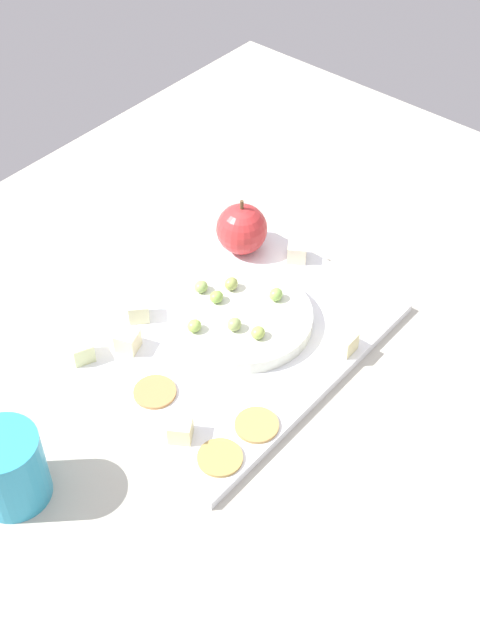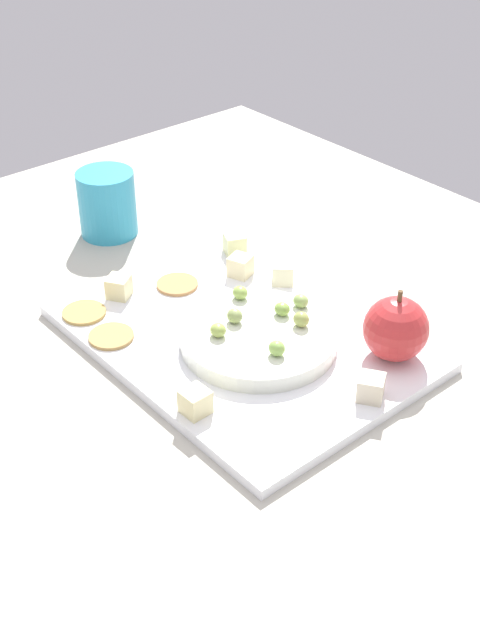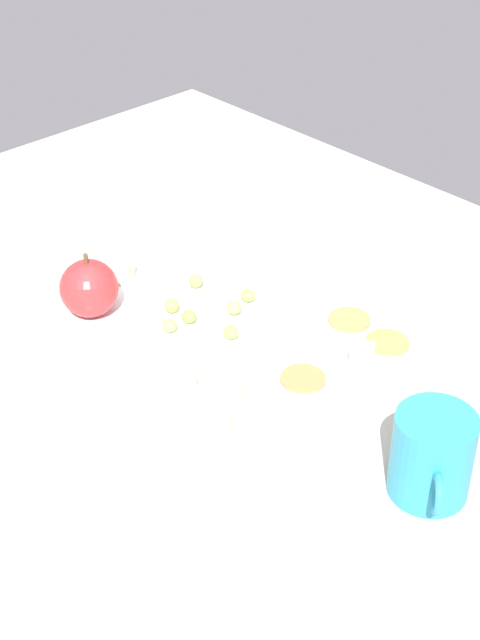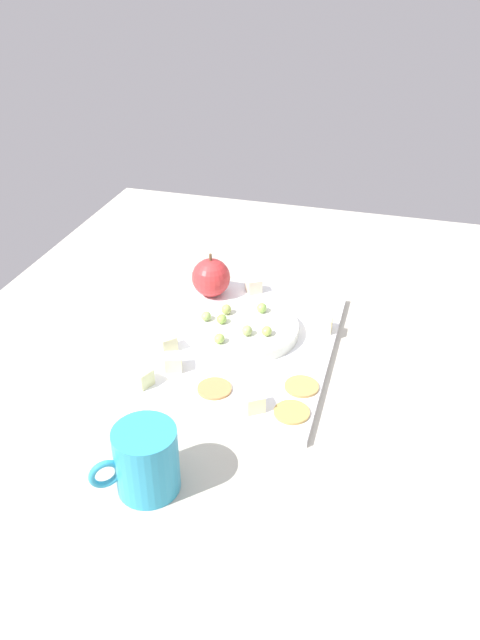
# 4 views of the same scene
# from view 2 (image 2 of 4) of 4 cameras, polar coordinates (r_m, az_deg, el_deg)

# --- Properties ---
(table) EXTENTS (1.21, 0.99, 0.05)m
(table) POSITION_cam_2_polar(r_m,az_deg,el_deg) (0.94, 1.24, -3.44)
(table) COLOR #B2AE9F
(table) RESTS_ON ground
(platter) EXTENTS (0.39, 0.29, 0.01)m
(platter) POSITION_cam_2_polar(r_m,az_deg,el_deg) (0.94, -0.06, -1.26)
(platter) COLOR white
(platter) RESTS_ON table
(serving_dish) EXTENTS (0.17, 0.17, 0.02)m
(serving_dish) POSITION_cam_2_polar(r_m,az_deg,el_deg) (0.92, 1.49, -1.10)
(serving_dish) COLOR white
(serving_dish) RESTS_ON platter
(apple_whole) EXTENTS (0.07, 0.07, 0.07)m
(apple_whole) POSITION_cam_2_polar(r_m,az_deg,el_deg) (0.90, 10.56, -0.59)
(apple_whole) COLOR red
(apple_whole) RESTS_ON platter
(apple_stem) EXTENTS (0.01, 0.01, 0.01)m
(apple_stem) POSITION_cam_2_polar(r_m,az_deg,el_deg) (0.87, 10.83, 1.61)
(apple_stem) COLOR brown
(apple_stem) RESTS_ON apple_whole
(cheese_cube_0) EXTENTS (0.04, 0.04, 0.03)m
(cheese_cube_0) POSITION_cam_2_polar(r_m,az_deg,el_deg) (0.85, 8.89, -4.57)
(cheese_cube_0) COLOR beige
(cheese_cube_0) RESTS_ON platter
(cheese_cube_1) EXTENTS (0.03, 0.03, 0.03)m
(cheese_cube_1) POSITION_cam_2_polar(r_m,az_deg,el_deg) (1.08, -0.37, 5.21)
(cheese_cube_1) COLOR beige
(cheese_cube_1) RESTS_ON platter
(cheese_cube_2) EXTENTS (0.03, 0.03, 0.03)m
(cheese_cube_2) POSITION_cam_2_polar(r_m,az_deg,el_deg) (0.82, -3.06, -5.58)
(cheese_cube_2) COLOR beige
(cheese_cube_2) RESTS_ON platter
(cheese_cube_3) EXTENTS (0.04, 0.04, 0.03)m
(cheese_cube_3) POSITION_cam_2_polar(r_m,az_deg,el_deg) (1.00, -8.25, 2.25)
(cheese_cube_3) COLOR beige
(cheese_cube_3) RESTS_ON platter
(cheese_cube_4) EXTENTS (0.04, 0.04, 0.03)m
(cheese_cube_4) POSITION_cam_2_polar(r_m,az_deg,el_deg) (1.02, 2.93, 3.21)
(cheese_cube_4) COLOR beige
(cheese_cube_4) RESTS_ON platter
(cheese_cube_5) EXTENTS (0.03, 0.03, 0.03)m
(cheese_cube_5) POSITION_cam_2_polar(r_m,az_deg,el_deg) (1.03, 0.03, 3.70)
(cheese_cube_5) COLOR beige
(cheese_cube_5) RESTS_ON platter
(cracker_0) EXTENTS (0.05, 0.05, 0.00)m
(cracker_0) POSITION_cam_2_polar(r_m,az_deg,el_deg) (0.98, -10.56, 0.50)
(cracker_0) COLOR tan
(cracker_0) RESTS_ON platter
(cracker_1) EXTENTS (0.05, 0.05, 0.00)m
(cracker_1) POSITION_cam_2_polar(r_m,az_deg,el_deg) (1.02, -4.29, 2.44)
(cracker_1) COLOR #BA844C
(cracker_1) RESTS_ON platter
(cracker_2) EXTENTS (0.05, 0.05, 0.00)m
(cracker_2) POSITION_cam_2_polar(r_m,az_deg,el_deg) (0.94, -8.76, -1.10)
(cracker_2) COLOR tan
(cracker_2) RESTS_ON platter
(grape_0) EXTENTS (0.02, 0.02, 0.01)m
(grape_0) POSITION_cam_2_polar(r_m,az_deg,el_deg) (0.95, 4.16, 1.31)
(grape_0) COLOR #96B35F
(grape_0) RESTS_ON serving_dish
(grape_1) EXTENTS (0.02, 0.02, 0.02)m
(grape_1) POSITION_cam_2_polar(r_m,az_deg,el_deg) (0.92, -0.36, 0.28)
(grape_1) COLOR #97AB60
(grape_1) RESTS_ON serving_dish
(grape_2) EXTENTS (0.02, 0.02, 0.01)m
(grape_2) POSITION_cam_2_polar(r_m,az_deg,el_deg) (0.93, 2.88, 0.75)
(grape_2) COLOR #8AB24B
(grape_2) RESTS_ON serving_dish
(grape_3) EXTENTS (0.02, 0.02, 0.02)m
(grape_3) POSITION_cam_2_polar(r_m,az_deg,el_deg) (0.91, 4.19, 0.05)
(grape_3) COLOR #9EAC54
(grape_3) RESTS_ON serving_dish
(grape_4) EXTENTS (0.02, 0.02, 0.02)m
(grape_4) POSITION_cam_2_polar(r_m,az_deg,el_deg) (0.87, 2.52, -1.93)
(grape_4) COLOR #8FBC55
(grape_4) RESTS_ON serving_dish
(grape_5) EXTENTS (0.02, 0.02, 0.02)m
(grape_5) POSITION_cam_2_polar(r_m,az_deg,el_deg) (0.96, 0.01, 1.88)
(grape_5) COLOR #9EC256
(grape_5) RESTS_ON serving_dish
(grape_6) EXTENTS (0.02, 0.02, 0.01)m
(grape_6) POSITION_cam_2_polar(r_m,az_deg,el_deg) (0.90, -1.50, -0.69)
(grape_6) COLOR #9FB953
(grape_6) RESTS_ON serving_dish
(cup) EXTENTS (0.09, 0.09, 0.09)m
(cup) POSITION_cam_2_polar(r_m,az_deg,el_deg) (1.16, -9.02, 7.86)
(cup) COLOR #2E99BC
(cup) RESTS_ON table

